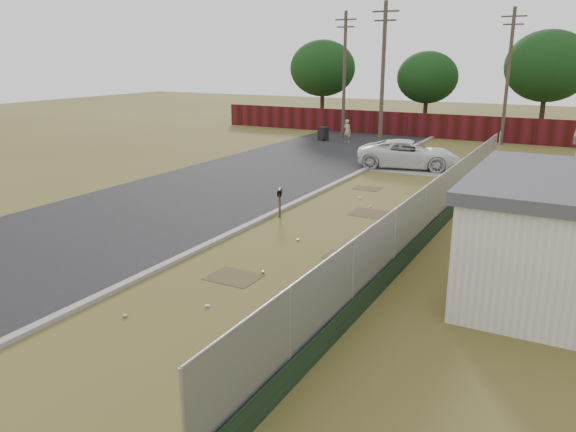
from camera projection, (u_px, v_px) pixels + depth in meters
The scene contains 12 objects.
ground at pixel (333, 233), 19.41m from camera, with size 120.00×120.00×0.00m, color brown.
street at pixel (278, 173), 29.31m from camera, with size 15.10×60.00×0.12m.
chainlink_fence at pixel (433, 216), 18.64m from camera, with size 0.10×27.06×2.02m.
privacy_fence at pixel (394, 124), 43.06m from camera, with size 30.00×0.12×1.80m, color #4D1016.
utility_poles at pixel (411, 75), 37.28m from camera, with size 12.60×8.24×9.00m.
horizon_trees at pixel (489, 76), 37.69m from camera, with size 33.32×31.94×7.78m.
fire_hydrant at pixel (298, 336), 11.38m from camera, with size 0.45×0.46×0.94m.
mailbox at pixel (280, 195), 21.07m from camera, with size 0.34×0.47×1.12m.
pickup_truck at pixel (409, 154), 30.56m from camera, with size 2.52×5.47×1.52m, color silver.
pedestrian at pixel (347, 131), 39.37m from camera, with size 0.60×0.39×1.65m, color tan.
trash_bin at pixel (323, 134), 40.58m from camera, with size 0.77×0.83×0.98m.
scattered_litter at pixel (297, 247), 17.90m from camera, with size 3.11×13.39×0.07m.
Camera 1 is at (7.41, -17.03, 5.91)m, focal length 35.00 mm.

